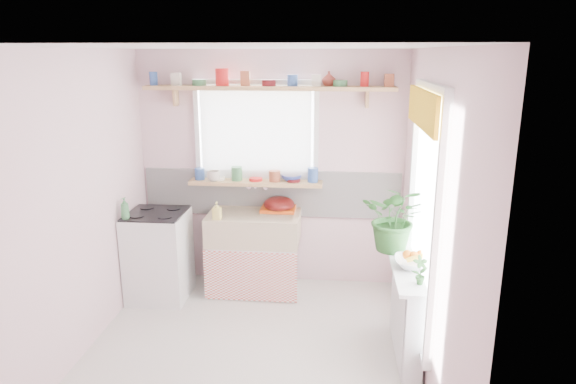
{
  "coord_description": "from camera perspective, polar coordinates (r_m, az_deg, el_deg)",
  "views": [
    {
      "loc": [
        0.68,
        -3.7,
        2.46
      ],
      "look_at": [
        0.28,
        0.55,
        1.3
      ],
      "focal_mm": 32.0,
      "sensor_mm": 36.0,
      "label": 1
    }
  ],
  "objects": [
    {
      "name": "fruit_bowl",
      "position": [
        4.32,
        13.76,
        -7.65
      ],
      "size": [
        0.33,
        0.33,
        0.08
      ],
      "primitive_type": "imported",
      "rotation": [
        0.0,
        0.0,
        -0.04
      ],
      "color": "silver",
      "rests_on": "radiator_ledge"
    },
    {
      "name": "soap_bottle_sink",
      "position": [
        5.17,
        -7.91,
        -2.06
      ],
      "size": [
        0.08,
        0.09,
        0.18
      ],
      "primitive_type": "imported",
      "rotation": [
        0.0,
        0.0,
        -0.06
      ],
      "color": "#EEDC69",
      "rests_on": "sink_unit"
    },
    {
      "name": "herb_pot",
      "position": [
        4.0,
        14.47,
        -8.45
      ],
      "size": [
        0.14,
        0.12,
        0.23
      ],
      "primitive_type": "imported",
      "rotation": [
        0.0,
        0.0,
        0.36
      ],
      "color": "#295B24",
      "rests_on": "radiator_ledge"
    },
    {
      "name": "sill_bowl",
      "position": [
        5.39,
        0.39,
        1.61
      ],
      "size": [
        0.27,
        0.27,
        0.07
      ],
      "primitive_type": "imported",
      "rotation": [
        0.0,
        0.0,
        0.37
      ],
      "color": "#2D3F95",
      "rests_on": "windowsill"
    },
    {
      "name": "cooker",
      "position": [
        5.45,
        -14.17,
        -6.8
      ],
      "size": [
        0.58,
        0.58,
        0.93
      ],
      "color": "white",
      "rests_on": "ground"
    },
    {
      "name": "cooker_bottle",
      "position": [
        5.15,
        -17.68,
        -1.74
      ],
      "size": [
        0.11,
        0.11,
        0.21
      ],
      "primitive_type": "imported",
      "rotation": [
        0.0,
        0.0,
        -0.39
      ],
      "color": "#458A52",
      "rests_on": "cooker"
    },
    {
      "name": "shelf_crockery",
      "position": [
        5.22,
        -2.14,
        12.3
      ],
      "size": [
        2.47,
        0.11,
        0.12
      ],
      "color": "#3359A5",
      "rests_on": "pine_shelf"
    },
    {
      "name": "jade_plant",
      "position": [
        4.55,
        11.85,
        -2.81
      ],
      "size": [
        0.66,
        0.61,
        0.61
      ],
      "primitive_type": "imported",
      "rotation": [
        0.0,
        0.0,
        -0.3
      ],
      "color": "#275C25",
      "rests_on": "radiator_ledge"
    },
    {
      "name": "dish_tray",
      "position": [
        5.41,
        -1.09,
        -1.89
      ],
      "size": [
        0.36,
        0.27,
        0.04
      ],
      "primitive_type": "cube",
      "rotation": [
        0.0,
        0.0,
        -0.01
      ],
      "color": "#E25314",
      "rests_on": "sink_unit"
    },
    {
      "name": "sink_unit",
      "position": [
        5.45,
        -3.77,
        -6.66
      ],
      "size": [
        0.95,
        0.65,
        1.11
      ],
      "color": "white",
      "rests_on": "ground"
    },
    {
      "name": "sill_cup",
      "position": [
        5.42,
        -8.27,
        1.76
      ],
      "size": [
        0.18,
        0.18,
        0.11
      ],
      "primitive_type": "imported",
      "rotation": [
        0.0,
        0.0,
        -0.33
      ],
      "color": "beige",
      "rests_on": "windowsill"
    },
    {
      "name": "windowsill",
      "position": [
        5.41,
        -3.59,
        1.06
      ],
      "size": [
        1.4,
        0.22,
        0.04
      ],
      "primitive_type": "cube",
      "color": "tan",
      "rests_on": "room"
    },
    {
      "name": "sill_crockery",
      "position": [
        5.39,
        -3.79,
        1.83
      ],
      "size": [
        1.35,
        0.11,
        0.12
      ],
      "color": "#3359A5",
      "rests_on": "windowsill"
    },
    {
      "name": "room",
      "position": [
        4.69,
        5.02,
        1.71
      ],
      "size": [
        3.2,
        3.2,
        3.2
      ],
      "color": "silver",
      "rests_on": "ground"
    },
    {
      "name": "colander",
      "position": [
        5.39,
        -1.0,
        -1.34
      ],
      "size": [
        0.4,
        0.4,
        0.15
      ],
      "primitive_type": "ellipsoid",
      "rotation": [
        0.0,
        0.0,
        0.26
      ],
      "color": "#4F0E0D",
      "rests_on": "sink_unit"
    },
    {
      "name": "shelf_vase",
      "position": [
        5.24,
        4.56,
        12.45
      ],
      "size": [
        0.17,
        0.17,
        0.14
      ],
      "primitive_type": "imported",
      "rotation": [
        0.0,
        0.0,
        -0.27
      ],
      "color": "maroon",
      "rests_on": "pine_shelf"
    },
    {
      "name": "fruit",
      "position": [
        4.31,
        13.88,
        -6.87
      ],
      "size": [
        0.2,
        0.14,
        0.1
      ],
      "color": "orange",
      "rests_on": "fruit_bowl"
    },
    {
      "name": "pine_shelf",
      "position": [
        5.22,
        -2.13,
        11.47
      ],
      "size": [
        2.52,
        0.24,
        0.04
      ],
      "primitive_type": "cube",
      "color": "tan",
      "rests_on": "room"
    },
    {
      "name": "radiator_ledge",
      "position": [
        4.46,
        13.08,
        -12.8
      ],
      "size": [
        0.22,
        0.95,
        0.78
      ],
      "color": "white",
      "rests_on": "ground"
    }
  ]
}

